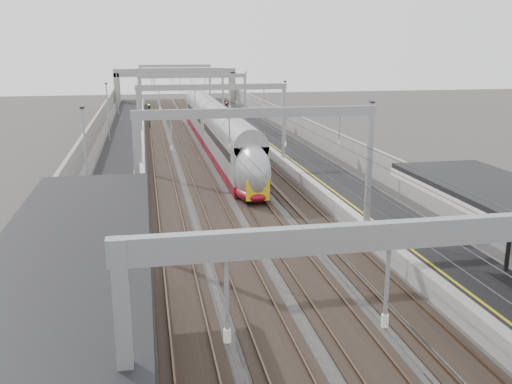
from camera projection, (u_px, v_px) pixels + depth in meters
name	position (u px, v px, depth m)	size (l,w,h in m)	color
platform_left	(122.00, 163.00, 51.71)	(4.00, 120.00, 1.00)	black
platform_right	(293.00, 156.00, 54.67)	(4.00, 120.00, 1.00)	black
tracks	(210.00, 164.00, 53.30)	(11.40, 140.00, 0.20)	black
overhead_line	(202.00, 93.00, 58.10)	(13.00, 140.00, 6.60)	gray
canopy_left	(33.00, 355.00, 10.61)	(4.40, 30.00, 4.24)	black
overbridge	(175.00, 77.00, 104.33)	(22.00, 2.20, 6.90)	gray
wall_left	(85.00, 152.00, 50.85)	(0.30, 120.00, 3.20)	gray
wall_right	(325.00, 144.00, 54.99)	(0.30, 120.00, 3.20)	gray
train	(217.00, 133.00, 59.04)	(2.56, 46.71, 4.06)	maroon
signal_green	(149.00, 111.00, 76.32)	(0.32, 0.32, 3.48)	black
signal_red_near	(218.00, 115.00, 71.12)	(0.32, 0.32, 3.48)	black
signal_red_far	(226.00, 108.00, 79.19)	(0.32, 0.32, 3.48)	black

